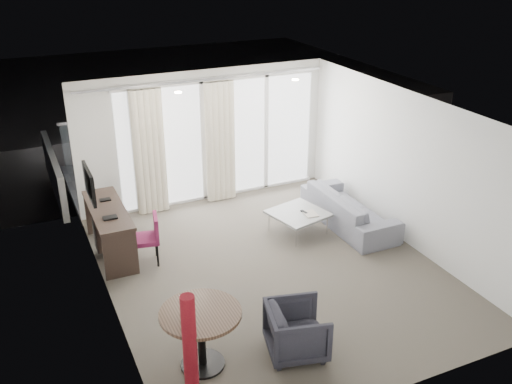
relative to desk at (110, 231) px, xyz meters
name	(u,v)px	position (x,y,z in m)	size (l,w,h in m)	color
floor	(272,269)	(2.21, -1.57, -0.41)	(5.00, 6.00, 0.00)	#4E483E
ceiling	(274,111)	(2.21, -1.57, 2.19)	(5.00, 6.00, 0.00)	white
wall_left	(105,227)	(-0.29, -1.57, 0.89)	(0.00, 6.00, 2.60)	silver
wall_right	(407,169)	(4.71, -1.57, 0.89)	(0.00, 6.00, 2.60)	silver
wall_front	(396,301)	(2.21, -4.57, 0.89)	(5.00, 0.00, 2.60)	silver
window_panel	(220,139)	(2.51, 1.41, 0.79)	(4.00, 0.02, 2.38)	white
window_frame	(220,140)	(2.51, 1.40, 0.79)	(4.10, 0.06, 2.44)	white
curtain_left	(150,153)	(1.06, 1.25, 0.79)	(0.60, 0.20, 2.38)	beige
curtain_right	(220,142)	(2.46, 1.25, 0.79)	(0.60, 0.20, 2.38)	beige
curtain_track	(206,80)	(2.21, 1.25, 2.04)	(4.80, 0.04, 0.04)	#B2B2B7
downlight_a	(178,92)	(1.31, 0.03, 2.18)	(0.12, 0.12, 0.02)	#FFE0B2
downlight_b	(295,80)	(3.41, 0.03, 2.18)	(0.12, 0.12, 0.02)	#FFE0B2
desk	(110,231)	(0.00, 0.00, 0.00)	(0.54, 1.74, 0.82)	black
tv	(89,184)	(-0.25, -0.12, 0.94)	(0.05, 0.80, 0.50)	black
desk_chair	(145,240)	(0.45, -0.55, 0.01)	(0.45, 0.42, 0.83)	maroon
round_table	(202,339)	(0.46, -3.23, -0.01)	(0.99, 0.99, 0.79)	#483222
menu_card	(186,317)	(0.30, -3.16, 0.31)	(0.13, 0.02, 0.24)	white
red_lamp	(190,346)	(0.19, -3.61, 0.26)	(0.27, 0.27, 1.33)	maroon
tub_armchair	(297,330)	(1.63, -3.49, -0.07)	(0.72, 0.74, 0.67)	#26262E
coffee_table	(298,222)	(3.17, -0.67, -0.21)	(0.89, 0.89, 0.40)	gray
remote	(304,214)	(3.26, -0.71, -0.05)	(0.05, 0.15, 0.02)	black
magazine	(310,216)	(3.33, -0.82, -0.05)	(0.24, 0.31, 0.02)	gray
sofa	(349,209)	(4.17, -0.76, -0.09)	(2.16, 0.84, 0.63)	slate
terrace_slab	(197,172)	(2.51, 2.93, -0.47)	(5.60, 3.00, 0.12)	#4D4D50
rattan_chair_a	(201,150)	(2.63, 2.98, 0.03)	(0.60, 0.60, 0.88)	brown
rattan_chair_b	(280,143)	(4.48, 2.69, 0.02)	(0.59, 0.59, 0.86)	brown
rattan_table	(255,164)	(3.63, 2.21, -0.18)	(0.45, 0.45, 0.45)	brown
balustrade	(177,131)	(2.51, 4.38, 0.09)	(5.50, 0.06, 1.05)	#B2B2B7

